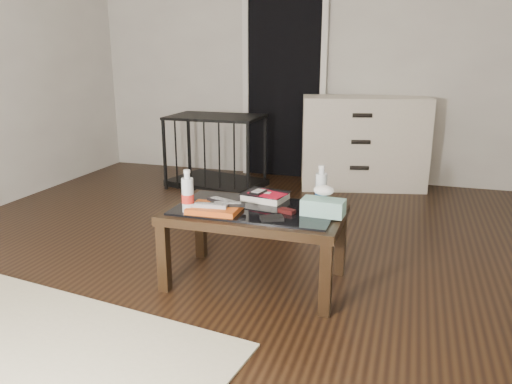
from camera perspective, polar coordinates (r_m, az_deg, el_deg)
ground at (r=3.20m, az=-1.16°, el=-8.65°), size 5.00×5.00×0.00m
doorway at (r=5.40m, az=3.24°, el=12.58°), size 0.90×0.08×2.07m
coffee_table at (r=2.87m, az=-0.08°, el=-3.03°), size 1.00×0.60×0.46m
dresser at (r=5.08m, az=12.17°, el=5.54°), size 1.28×0.76×0.90m
pet_crate at (r=5.07m, az=-4.55°, el=3.29°), size 1.02×0.80×0.71m
magazines at (r=2.79m, az=-4.74°, el=-1.92°), size 0.29×0.22×0.03m
remote_silver at (r=2.77m, az=-5.37°, el=-1.52°), size 0.20×0.07×0.02m
remote_black_front at (r=2.78m, az=-3.26°, el=-1.38°), size 0.21×0.10×0.02m
remote_black_back at (r=2.84m, az=-3.84°, el=-1.01°), size 0.20×0.12×0.02m
textbook at (r=2.99m, az=1.07°, el=-0.48°), size 0.28×0.24×0.05m
dvd_mailers at (r=2.96m, az=1.20°, el=-0.15°), size 0.23×0.20×0.01m
ipod at (r=2.95m, az=0.25°, el=0.01°), size 0.08×0.12×0.02m
flip_phone at (r=2.76m, az=3.54°, el=-2.18°), size 0.10×0.07×0.02m
wallet at (r=2.64m, az=1.81°, el=-3.00°), size 0.14×0.12×0.02m
water_bottle_left at (r=2.77m, az=-7.83°, el=0.13°), size 0.07×0.07×0.24m
water_bottle_right at (r=2.88m, az=7.45°, el=0.71°), size 0.08×0.08×0.24m
tissue_box at (r=2.73m, az=7.68°, el=-1.73°), size 0.24×0.14×0.09m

